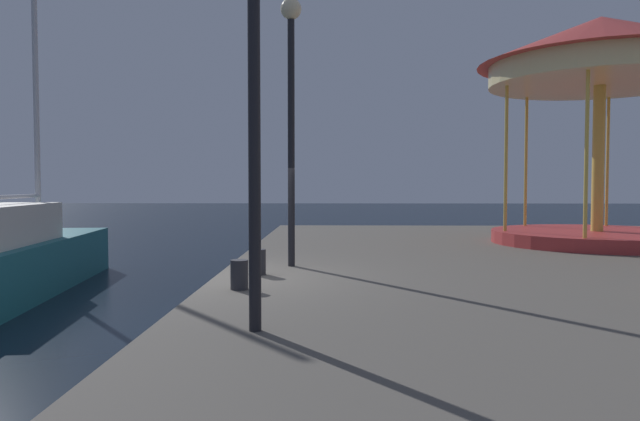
% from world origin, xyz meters
% --- Properties ---
extents(ground_plane, '(120.00, 120.00, 0.00)m').
position_xyz_m(ground_plane, '(0.00, 0.00, 0.00)').
color(ground_plane, black).
extents(sailboat_teal, '(2.51, 7.29, 7.99)m').
position_xyz_m(sailboat_teal, '(-4.57, 2.61, 0.73)').
color(sailboat_teal, '#19606B').
rests_on(sailboat_teal, ground).
extents(carousel, '(5.69, 5.69, 5.39)m').
position_xyz_m(carousel, '(8.17, 5.17, 4.83)').
color(carousel, '#B23333').
rests_on(carousel, quay_dock).
extents(lamp_post_near_edge, '(0.36, 0.36, 4.25)m').
position_xyz_m(lamp_post_near_edge, '(1.07, -3.39, 3.71)').
color(lamp_post_near_edge, black).
rests_on(lamp_post_near_edge, quay_dock).
extents(lamp_post_mid_promenade, '(0.36, 0.36, 4.59)m').
position_xyz_m(lamp_post_mid_promenade, '(1.10, 1.13, 3.91)').
color(lamp_post_mid_promenade, black).
rests_on(lamp_post_mid_promenade, quay_dock).
extents(bollard_south, '(0.24, 0.24, 0.40)m').
position_xyz_m(bollard_south, '(0.65, 0.15, 1.00)').
color(bollard_south, '#2D2D33').
rests_on(bollard_south, quay_dock).
extents(bollard_north, '(0.24, 0.24, 0.40)m').
position_xyz_m(bollard_north, '(0.56, -1.15, 1.00)').
color(bollard_north, '#2D2D33').
rests_on(bollard_north, quay_dock).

